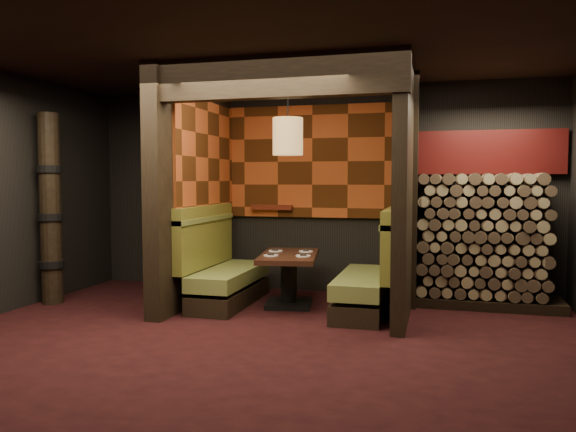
# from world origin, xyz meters

# --- Properties ---
(floor) EXTENTS (6.50, 5.50, 0.02)m
(floor) POSITION_xyz_m (0.00, 0.00, -0.01)
(floor) COLOR black
(floor) RESTS_ON ground
(ceiling) EXTENTS (6.50, 5.50, 0.02)m
(ceiling) POSITION_xyz_m (0.00, 0.00, 2.86)
(ceiling) COLOR black
(ceiling) RESTS_ON ground
(wall_back) EXTENTS (6.50, 0.02, 2.85)m
(wall_back) POSITION_xyz_m (0.00, 2.76, 1.43)
(wall_back) COLOR black
(wall_back) RESTS_ON ground
(wall_front) EXTENTS (6.50, 0.02, 2.85)m
(wall_front) POSITION_xyz_m (0.00, -2.76, 1.43)
(wall_front) COLOR black
(wall_front) RESTS_ON ground
(partition_left) EXTENTS (0.20, 2.20, 2.85)m
(partition_left) POSITION_xyz_m (-1.35, 1.65, 1.43)
(partition_left) COLOR black
(partition_left) RESTS_ON floor
(partition_right) EXTENTS (0.15, 2.10, 2.85)m
(partition_right) POSITION_xyz_m (1.30, 1.70, 1.43)
(partition_right) COLOR black
(partition_right) RESTS_ON floor
(header_beam) EXTENTS (2.85, 0.18, 0.44)m
(header_beam) POSITION_xyz_m (-0.02, 0.70, 2.63)
(header_beam) COLOR black
(header_beam) RESTS_ON partition_left
(tapa_back_panel) EXTENTS (2.40, 0.06, 1.55)m
(tapa_back_panel) POSITION_xyz_m (-0.02, 2.71, 1.82)
(tapa_back_panel) COLOR #A9451A
(tapa_back_panel) RESTS_ON wall_back
(tapa_side_panel) EXTENTS (0.04, 1.85, 1.45)m
(tapa_side_panel) POSITION_xyz_m (-1.23, 1.82, 1.85)
(tapa_side_panel) COLOR #A9451A
(tapa_side_panel) RESTS_ON partition_left
(lacquer_shelf) EXTENTS (0.60, 0.12, 0.07)m
(lacquer_shelf) POSITION_xyz_m (-0.60, 2.65, 1.18)
(lacquer_shelf) COLOR #591D11
(lacquer_shelf) RESTS_ON wall_back
(booth_bench_left) EXTENTS (0.68, 1.60, 1.14)m
(booth_bench_left) POSITION_xyz_m (-0.96, 1.65, 0.40)
(booth_bench_left) COLOR black
(booth_bench_left) RESTS_ON floor
(booth_bench_right) EXTENTS (0.68, 1.60, 1.14)m
(booth_bench_right) POSITION_xyz_m (0.93, 1.65, 0.40)
(booth_bench_right) COLOR black
(booth_bench_right) RESTS_ON floor
(dining_table) EXTENTS (0.86, 1.33, 0.66)m
(dining_table) POSITION_xyz_m (-0.10, 1.71, 0.42)
(dining_table) COLOR black
(dining_table) RESTS_ON floor
(place_settings) EXTENTS (0.63, 0.66, 0.03)m
(place_settings) POSITION_xyz_m (-0.10, 1.71, 0.67)
(place_settings) COLOR white
(place_settings) RESTS_ON dining_table
(pendant_lamp) EXTENTS (0.37, 0.37, 0.99)m
(pendant_lamp) POSITION_xyz_m (-0.10, 1.66, 2.09)
(pendant_lamp) COLOR olive
(pendant_lamp) RESTS_ON ceiling
(totem_column) EXTENTS (0.31, 0.31, 2.40)m
(totem_column) POSITION_xyz_m (-3.05, 1.10, 1.19)
(totem_column) COLOR black
(totem_column) RESTS_ON floor
(firewood_stack) EXTENTS (1.73, 0.70, 1.64)m
(firewood_stack) POSITION_xyz_m (2.29, 2.35, 0.82)
(firewood_stack) COLOR black
(firewood_stack) RESTS_ON floor
(mosaic_header) EXTENTS (1.83, 0.10, 0.56)m
(mosaic_header) POSITION_xyz_m (2.29, 2.68, 1.92)
(mosaic_header) COLOR maroon
(mosaic_header) RESTS_ON wall_back
(bay_front_post) EXTENTS (0.08, 0.08, 2.85)m
(bay_front_post) POSITION_xyz_m (1.39, 1.96, 1.43)
(bay_front_post) COLOR black
(bay_front_post) RESTS_ON floor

